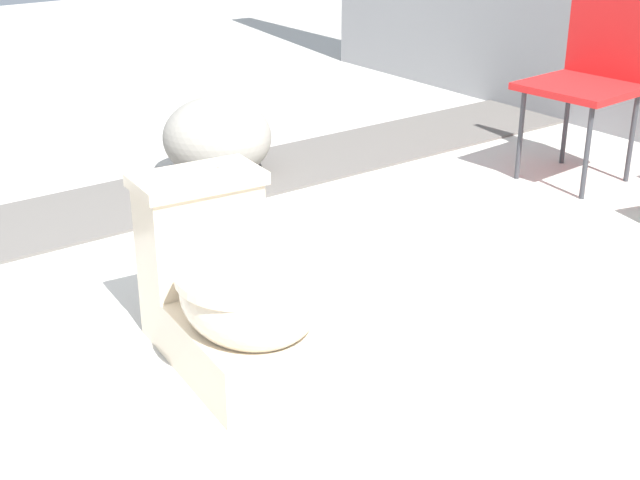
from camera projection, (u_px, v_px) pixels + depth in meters
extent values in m
plane|color=beige|center=(197.00, 365.00, 2.53)|extent=(14.00, 14.00, 0.00)
cube|color=#605B56|center=(149.00, 198.00, 3.75)|extent=(0.56, 8.00, 0.01)
cube|color=beige|center=(235.00, 335.00, 2.52)|extent=(0.63, 0.40, 0.17)
ellipsoid|color=beige|center=(249.00, 293.00, 2.37)|extent=(0.47, 0.40, 0.28)
cylinder|color=beige|center=(248.00, 274.00, 2.35)|extent=(0.43, 0.43, 0.03)
cube|color=beige|center=(200.00, 234.00, 2.59)|extent=(0.21, 0.36, 0.30)
cube|color=beige|center=(197.00, 179.00, 2.52)|extent=(0.24, 0.38, 0.04)
cylinder|color=silver|center=(222.00, 166.00, 2.55)|extent=(0.02, 0.02, 0.01)
cube|color=red|center=(582.00, 87.00, 3.82)|extent=(0.47, 0.47, 0.03)
cube|color=red|center=(614.00, 31.00, 3.85)|extent=(0.44, 0.07, 0.40)
cylinder|color=#38383D|center=(587.00, 153.00, 3.68)|extent=(0.02, 0.02, 0.40)
cylinder|color=#38383D|center=(520.00, 135.00, 3.92)|extent=(0.02, 0.02, 0.40)
cylinder|color=#38383D|center=(632.00, 137.00, 3.89)|extent=(0.02, 0.02, 0.40)
cylinder|color=#38383D|center=(566.00, 121.00, 4.12)|extent=(0.02, 0.02, 0.40)
ellipsoid|color=gray|center=(217.00, 138.00, 3.95)|extent=(0.60, 0.62, 0.37)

